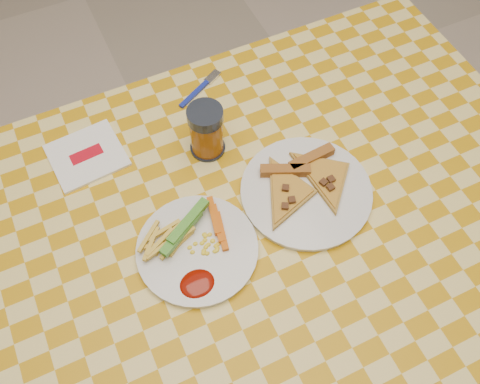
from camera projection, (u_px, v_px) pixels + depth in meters
name	position (u px, v px, depth m)	size (l,w,h in m)	color
ground	(247.00, 338.00, 1.66)	(8.00, 8.00, 0.00)	beige
table	(251.00, 242.00, 1.08)	(1.28, 0.88, 0.76)	silver
plate_left	(197.00, 250.00, 0.98)	(0.22, 0.22, 0.01)	silver
plate_right	(306.00, 192.00, 1.05)	(0.25, 0.25, 0.01)	silver
fries_veggies	(189.00, 241.00, 0.97)	(0.19, 0.18, 0.04)	#E1C847
pizza_slices	(305.00, 182.00, 1.04)	(0.25, 0.22, 0.02)	#B18F36
drink_glass	(206.00, 131.00, 1.06)	(0.07, 0.07, 0.12)	black
napkin	(87.00, 155.00, 1.10)	(0.15, 0.14, 0.01)	white
fork	(200.00, 88.00, 1.19)	(0.12, 0.07, 0.01)	#162397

